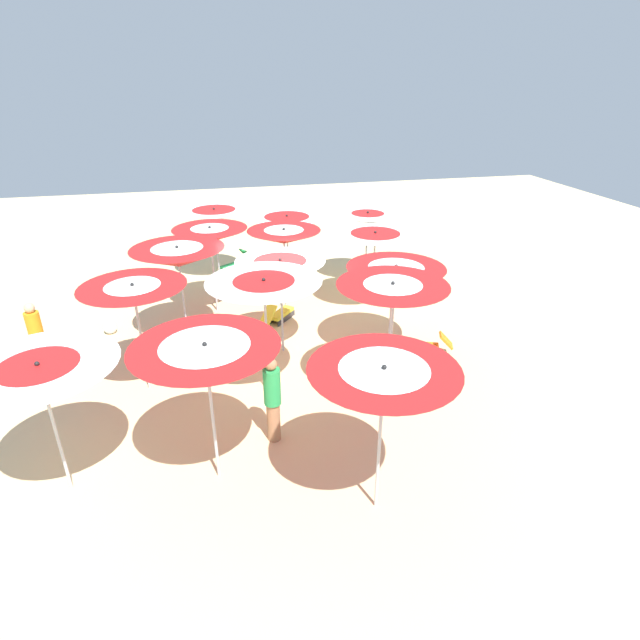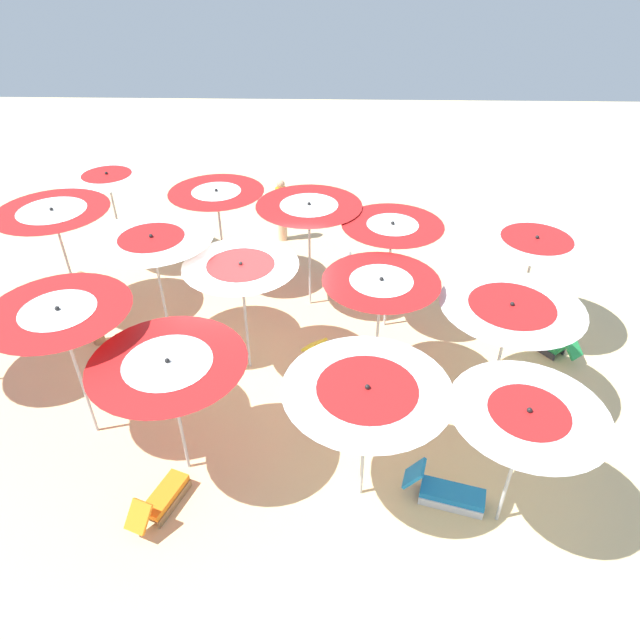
# 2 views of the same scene
# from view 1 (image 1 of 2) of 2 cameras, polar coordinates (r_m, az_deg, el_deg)

# --- Properties ---
(ground) EXTENTS (38.96, 38.96, 0.04)m
(ground) POSITION_cam_1_polar(r_m,az_deg,el_deg) (12.40, -4.57, -3.12)
(ground) COLOR beige
(beach_umbrella_0) EXTENTS (2.08, 2.08, 2.50)m
(beach_umbrella_0) POSITION_cam_1_polar(r_m,az_deg,el_deg) (6.95, 7.08, -6.95)
(beach_umbrella_0) COLOR #B2B2B7
(beach_umbrella_0) RESTS_ON ground
(beach_umbrella_1) EXTENTS (2.10, 2.10, 2.54)m
(beach_umbrella_1) POSITION_cam_1_polar(r_m,az_deg,el_deg) (9.55, 8.07, 2.79)
(beach_umbrella_1) COLOR #B2B2B7
(beach_umbrella_1) RESTS_ON ground
(beach_umbrella_2) EXTENTS (2.19, 2.19, 2.21)m
(beach_umbrella_2) POSITION_cam_1_polar(r_m,az_deg,el_deg) (11.40, 8.44, 4.90)
(beach_umbrella_2) COLOR #B2B2B7
(beach_umbrella_2) RESTS_ON ground
(beach_umbrella_3) EXTENTS (2.24, 2.24, 2.19)m
(beach_umbrella_3) POSITION_cam_1_polar(r_m,az_deg,el_deg) (13.93, 6.17, 9.03)
(beach_umbrella_3) COLOR #B2B2B7
(beach_umbrella_3) RESTS_ON ground
(beach_umbrella_4) EXTENTS (1.96, 1.96, 2.23)m
(beach_umbrella_4) POSITION_cam_1_polar(r_m,az_deg,el_deg) (15.83, 5.34, 11.24)
(beach_umbrella_4) COLOR #B2B2B7
(beach_umbrella_4) RESTS_ON ground
(beach_umbrella_5) EXTENTS (2.20, 2.20, 2.50)m
(beach_umbrella_5) POSITION_cam_1_polar(r_m,az_deg,el_deg) (7.61, -12.63, -3.95)
(beach_umbrella_5) COLOR #B2B2B7
(beach_umbrella_5) RESTS_ON ground
(beach_umbrella_6) EXTENTS (2.20, 2.20, 2.53)m
(beach_umbrella_6) POSITION_cam_1_polar(r_m,az_deg,el_deg) (9.69, -6.26, 3.34)
(beach_umbrella_6) COLOR #B2B2B7
(beach_umbrella_6) RESTS_ON ground
(beach_umbrella_7) EXTENTS (2.00, 2.00, 2.33)m
(beach_umbrella_7) POSITION_cam_1_polar(r_m,az_deg,el_deg) (11.35, -4.46, 5.91)
(beach_umbrella_7) COLOR #B2B2B7
(beach_umbrella_7) RESTS_ON ground
(beach_umbrella_8) EXTENTS (1.94, 1.94, 2.34)m
(beach_umbrella_8) POSITION_cam_1_polar(r_m,az_deg,el_deg) (13.64, -4.05, 9.28)
(beach_umbrella_8) COLOR #B2B2B7
(beach_umbrella_8) RESTS_ON ground
(beach_umbrella_9) EXTENTS (2.28, 2.28, 2.16)m
(beach_umbrella_9) POSITION_cam_1_polar(r_m,az_deg,el_deg) (15.68, -3.72, 10.96)
(beach_umbrella_9) COLOR #B2B2B7
(beach_umbrella_9) RESTS_ON ground
(beach_umbrella_10) EXTENTS (2.23, 2.23, 2.33)m
(beach_umbrella_10) POSITION_cam_1_polar(r_m,az_deg,el_deg) (8.30, -28.81, -5.41)
(beach_umbrella_10) COLOR #B2B2B7
(beach_umbrella_10) RESTS_ON ground
(beach_umbrella_11) EXTENTS (2.05, 2.05, 2.37)m
(beach_umbrella_11) POSITION_cam_1_polar(r_m,az_deg,el_deg) (10.47, -20.07, 2.57)
(beach_umbrella_11) COLOR #B2B2B7
(beach_umbrella_11) RESTS_ON ground
(beach_umbrella_12) EXTENTS (2.15, 2.15, 2.44)m
(beach_umbrella_12) POSITION_cam_1_polar(r_m,az_deg,el_deg) (12.27, -15.58, 6.80)
(beach_umbrella_12) COLOR #B2B2B7
(beach_umbrella_12) RESTS_ON ground
(beach_umbrella_13) EXTENTS (1.95, 1.95, 2.41)m
(beach_umbrella_13) POSITION_cam_1_polar(r_m,az_deg,el_deg) (13.79, -12.16, 9.29)
(beach_umbrella_13) COLOR #B2B2B7
(beach_umbrella_13) RESTS_ON ground
(beach_umbrella_14) EXTENTS (2.22, 2.22, 2.26)m
(beach_umbrella_14) POSITION_cam_1_polar(r_m,az_deg,el_deg) (16.42, -11.73, 11.45)
(beach_umbrella_14) COLOR #B2B2B7
(beach_umbrella_14) RESTS_ON ground
(lounger_0) EXTENTS (1.05, 1.16, 0.61)m
(lounger_0) POSITION_cam_1_polar(r_m,az_deg,el_deg) (13.58, -4.58, 0.66)
(lounger_0) COLOR #333338
(lounger_0) RESTS_ON ground
(lounger_1) EXTENTS (1.20, 1.01, 0.64)m
(lounger_1) POSITION_cam_1_polar(r_m,az_deg,el_deg) (17.43, -9.40, 6.19)
(lounger_1) COLOR #333338
(lounger_1) RESTS_ON ground
(lounger_2) EXTENTS (0.68, 1.26, 0.63)m
(lounger_2) POSITION_cam_1_polar(r_m,az_deg,el_deg) (15.67, 4.78, 4.16)
(lounger_2) COLOR silver
(lounger_2) RESTS_ON ground
(lounger_3) EXTENTS (1.18, 0.72, 0.56)m
(lounger_3) POSITION_cam_1_polar(r_m,az_deg,el_deg) (12.23, 11.63, -2.89)
(lounger_3) COLOR olive
(lounger_3) RESTS_ON ground
(beachgoer_0) EXTENTS (0.30, 0.30, 1.67)m
(beachgoer_0) POSITION_cam_1_polar(r_m,az_deg,el_deg) (9.01, -5.32, -8.73)
(beachgoer_0) COLOR #A3704C
(beachgoer_0) RESTS_ON ground
(beachgoer_1) EXTENTS (0.30, 0.30, 1.67)m
(beachgoer_1) POSITION_cam_1_polar(r_m,az_deg,el_deg) (12.51, -29.04, -1.70)
(beachgoer_1) COLOR #D8A87F
(beachgoer_1) RESTS_ON ground
(beach_ball) EXTENTS (0.32, 0.32, 0.32)m
(beach_ball) POSITION_cam_1_polar(r_m,az_deg,el_deg) (13.99, -22.40, -0.78)
(beach_ball) COLOR white
(beach_ball) RESTS_ON ground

